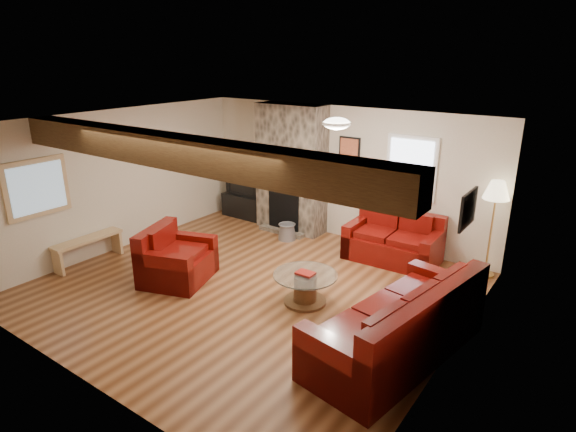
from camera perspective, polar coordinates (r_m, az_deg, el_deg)
name	(u,v)px	position (r m, az deg, el deg)	size (l,w,h in m)	color
room	(249,210)	(6.98, -4.68, 0.67)	(8.00, 8.00, 8.00)	brown
oak_beam	(178,152)	(5.84, -12.91, 7.42)	(6.00, 0.36, 0.38)	#341F0F
chimney_breast	(291,170)	(9.47, 0.36, 5.43)	(1.40, 0.67, 2.50)	#332E27
back_window	(411,168)	(8.51, 14.37, 5.57)	(0.90, 0.08, 1.10)	white
hatch_window	(37,188)	(8.31, -27.64, 2.96)	(0.08, 1.00, 0.90)	tan
ceiling_dome	(337,126)	(6.92, 5.79, 10.62)	(0.40, 0.40, 0.18)	white
artwork_back	(349,151)	(8.97, 7.26, 7.65)	(0.42, 0.06, 0.52)	black
artwork_right	(467,209)	(5.76, 20.48, 0.78)	(0.06, 0.55, 0.42)	black
sofa_three	(397,319)	(5.87, 12.79, -11.79)	(2.45, 1.02, 0.95)	#4C0705
loveseat	(393,238)	(8.42, 12.35, -2.53)	(1.55, 0.89, 0.82)	#4C0705
armchair_red	(177,255)	(7.71, -12.99, -4.51)	(1.05, 0.92, 0.85)	#4C0705
coffee_table	(305,288)	(6.94, 2.05, -8.57)	(0.92, 0.92, 0.48)	#452D16
tv_cabinet	(245,206)	(10.51, -5.15, 1.23)	(1.00, 0.40, 0.50)	black
television	(244,184)	(10.37, -5.23, 3.84)	(0.86, 0.11, 0.49)	black
floor_lamp	(496,195)	(8.02, 23.45, 2.25)	(0.40, 0.40, 1.57)	tan
pine_bench	(89,251)	(8.85, -22.54, -3.81)	(0.28, 1.21, 0.45)	tan
coal_bucket	(287,231)	(9.22, -0.12, -1.83)	(0.34, 0.34, 0.32)	gray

